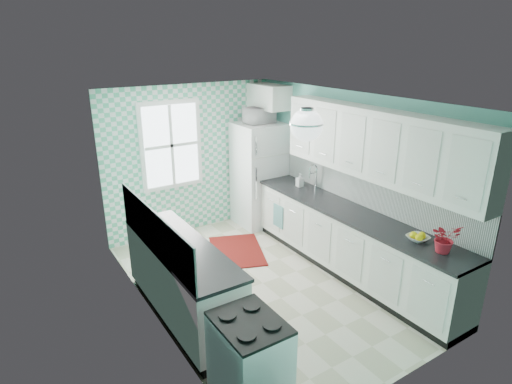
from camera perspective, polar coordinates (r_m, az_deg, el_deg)
floor at (r=6.02m, az=0.91°, el=-12.13°), size 3.00×4.40×0.02m
ceiling at (r=5.15m, az=1.06°, el=12.38°), size 3.00×4.40×0.02m
wall_back at (r=7.31m, az=-8.70°, el=4.31°), size 3.00×0.02×2.50m
wall_front at (r=3.99m, az=19.16°, el=-10.24°), size 3.00×0.02×2.50m
wall_left at (r=4.85m, az=-14.08°, el=-4.23°), size 0.02×4.40×2.50m
wall_right at (r=6.38m, az=12.34°, el=1.77°), size 0.02×4.40×2.50m
accent_wall at (r=7.29m, az=-8.63°, el=4.27°), size 3.00×0.01×2.50m
window at (r=7.06m, az=-11.25°, el=6.12°), size 1.04×0.05×1.44m
backsplash_right at (r=6.12m, az=14.77°, el=0.25°), size 0.02×3.60×0.51m
backsplash_left at (r=4.81m, az=-13.48°, el=-5.09°), size 0.02×2.15×0.51m
upper_cabinets_right at (r=5.69m, az=15.80°, el=6.10°), size 0.33×3.20×0.90m
upper_cabinet_fridge at (r=7.41m, az=1.55°, el=12.63°), size 0.40×0.74×0.40m
ceiling_light at (r=4.55m, az=6.73°, el=8.87°), size 0.34×0.34×0.35m
base_cabinets_right at (r=6.21m, az=12.34°, el=-6.72°), size 0.60×3.60×0.90m
countertop_right at (r=6.01m, az=12.57°, el=-2.74°), size 0.63×3.60×0.04m
base_cabinets_left at (r=5.25m, az=-9.81°, el=-11.82°), size 0.60×2.15×0.90m
countertop_left at (r=5.02m, az=-9.96°, el=-7.20°), size 0.63×2.15×0.04m
fridge at (r=7.56m, az=0.43°, el=2.38°), size 0.79×0.78×1.82m
stove at (r=4.16m, az=-0.86°, el=-21.37°), size 0.55×0.69×0.83m
sink at (r=6.71m, az=6.66°, el=0.09°), size 0.57×0.48×0.53m
rug at (r=6.83m, az=-2.58°, el=-7.84°), size 1.13×1.31×0.02m
dish_towel at (r=6.90m, az=2.98°, el=-3.23°), size 0.04×0.25×0.38m
fruit_bowl at (r=5.38m, az=20.77°, el=-5.78°), size 0.26×0.26×0.06m
potted_plant at (r=5.16m, az=23.89°, el=-5.63°), size 0.38×0.35×0.34m
soap_bottle at (r=6.85m, az=5.86°, el=1.60°), size 0.10×0.10×0.21m
microwave at (r=7.32m, az=0.45°, el=10.20°), size 0.49×0.33×0.27m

